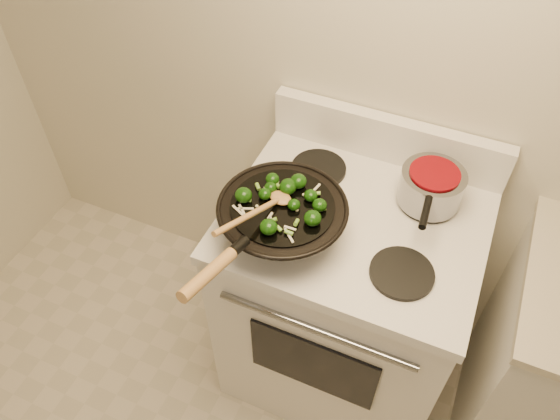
% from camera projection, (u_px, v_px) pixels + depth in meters
% --- Properties ---
extents(stove, '(0.78, 0.67, 1.08)m').
position_uv_depth(stove, '(344.00, 299.00, 1.99)').
color(stove, white).
rests_on(stove, ground).
extents(wok, '(0.37, 0.61, 0.22)m').
position_uv_depth(wok, '(282.00, 218.00, 1.55)').
color(wok, black).
rests_on(wok, stove).
extents(stirfry, '(0.26, 0.24, 0.04)m').
position_uv_depth(stirfry, '(285.00, 198.00, 1.51)').
color(stirfry, '#0F3408').
rests_on(stirfry, wok).
extents(wooden_spoon, '(0.11, 0.29, 0.11)m').
position_uv_depth(wooden_spoon, '(263.00, 208.00, 1.46)').
color(wooden_spoon, '#AB7B44').
rests_on(wooden_spoon, wok).
extents(saucepan, '(0.19, 0.31, 0.11)m').
position_uv_depth(saucepan, '(431.00, 187.00, 1.64)').
color(saucepan, gray).
rests_on(saucepan, stove).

